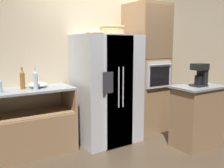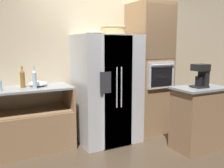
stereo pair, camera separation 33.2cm
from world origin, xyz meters
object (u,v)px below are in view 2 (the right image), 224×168
object	(u,v)px
wicker_basket	(113,30)
fruit_bowl	(94,32)
coffee_maker	(201,75)
refrigerator	(107,89)
wall_oven	(149,69)
mixing_bowl	(38,84)
bottle_tall	(34,79)
bottle_short	(23,78)

from	to	relation	value
wicker_basket	fruit_bowl	distance (m)	0.37
wicker_basket	fruit_bowl	bearing A→B (deg)	-166.60
fruit_bowl	coffee_maker	bearing A→B (deg)	-36.09
refrigerator	coffee_maker	world-z (taller)	refrigerator
refrigerator	wall_oven	bearing A→B (deg)	4.32
fruit_bowl	mixing_bowl	xyz separation A→B (m)	(-0.81, 0.25, -0.75)
wall_oven	wicker_basket	world-z (taller)	wall_oven
refrigerator	mixing_bowl	bearing A→B (deg)	169.35
wall_oven	bottle_tall	size ratio (longest dim) A/B	7.06
refrigerator	coffee_maker	xyz separation A→B (m)	(1.04, -0.98, 0.28)
wall_oven	bottle_short	world-z (taller)	wall_oven
wall_oven	fruit_bowl	xyz separation A→B (m)	(-1.10, -0.12, 0.61)
bottle_short	coffee_maker	distance (m)	2.57
wall_oven	mixing_bowl	xyz separation A→B (m)	(-1.91, 0.13, -0.14)
wicker_basket	coffee_maker	bearing A→B (deg)	-48.07
wall_oven	coffee_maker	bearing A→B (deg)	-80.87
mixing_bowl	coffee_maker	xyz separation A→B (m)	(2.08, -1.18, 0.15)
refrigerator	bottle_tall	world-z (taller)	refrigerator
fruit_bowl	bottle_short	size ratio (longest dim) A/B	0.94
mixing_bowl	coffee_maker	bearing A→B (deg)	-29.51
refrigerator	wicker_basket	bearing A→B (deg)	13.30
mixing_bowl	fruit_bowl	bearing A→B (deg)	-17.20
bottle_tall	mixing_bowl	size ratio (longest dim) A/B	1.19
fruit_bowl	mixing_bowl	bearing A→B (deg)	162.80
bottle_tall	bottle_short	bearing A→B (deg)	127.97
bottle_tall	bottle_short	xyz separation A→B (m)	(-0.13, 0.17, -0.00)
refrigerator	fruit_bowl	bearing A→B (deg)	-166.55
wall_oven	fruit_bowl	world-z (taller)	wall_oven
bottle_short	coffee_maker	size ratio (longest dim) A/B	0.91
wicker_basket	fruit_bowl	size ratio (longest dim) A/B	1.44
refrigerator	mixing_bowl	distance (m)	1.06
coffee_maker	wicker_basket	bearing A→B (deg)	131.93
bottle_tall	bottle_short	size ratio (longest dim) A/B	1.04
wall_oven	mixing_bowl	size ratio (longest dim) A/B	8.44
bottle_tall	wicker_basket	bearing A→B (deg)	1.17
wicker_basket	bottle_tall	bearing A→B (deg)	-178.83
mixing_bowl	bottle_short	bearing A→B (deg)	-175.43
refrigerator	wall_oven	world-z (taller)	wall_oven
mixing_bowl	refrigerator	bearing A→B (deg)	-10.65
bottle_short	coffee_maker	world-z (taller)	coffee_maker
bottle_tall	fruit_bowl	bearing A→B (deg)	-3.88
bottle_tall	coffee_maker	size ratio (longest dim) A/B	0.94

